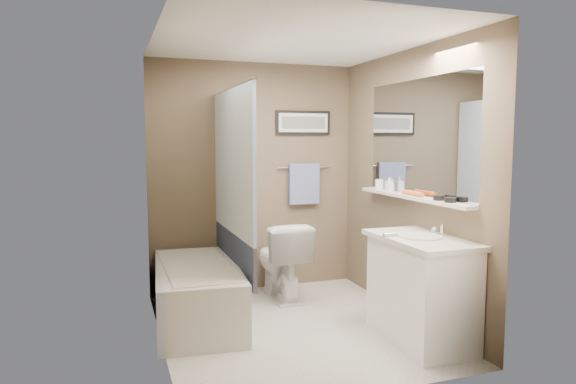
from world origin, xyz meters
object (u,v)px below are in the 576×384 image
object	(u,v)px
toilet	(281,260)
hair_brush_front	(416,194)
bathtub	(197,293)
hair_brush_back	(411,193)
vanity	(421,292)
glass_jar	(379,184)
soap_bottle	(389,184)
candle_bowl_far	(439,198)
candle_bowl_near	(450,200)

from	to	relation	value
toilet	hair_brush_front	world-z (taller)	hair_brush_front
bathtub	hair_brush_back	distance (m)	2.07
vanity	hair_brush_back	xyz separation A→B (m)	(0.19, 0.46, 0.74)
vanity	glass_jar	xyz separation A→B (m)	(0.19, 1.03, 0.77)
toilet	hair_brush_front	xyz separation A→B (m)	(0.88, -1.04, 0.75)
hair_brush_front	hair_brush_back	distance (m)	0.07
vanity	soap_bottle	bearing A→B (deg)	79.25
candle_bowl_far	hair_brush_front	distance (m)	0.33
toilet	candle_bowl_far	xyz separation A→B (m)	(0.88, -1.37, 0.74)
vanity	glass_jar	size ratio (longest dim) A/B	9.00
toilet	candle_bowl_far	world-z (taller)	candle_bowl_far
candle_bowl_near	hair_brush_back	distance (m)	0.55
hair_brush_back	soap_bottle	world-z (taller)	soap_bottle
toilet	glass_jar	bearing A→B (deg)	154.11
toilet	candle_bowl_near	world-z (taller)	candle_bowl_near
vanity	hair_brush_front	world-z (taller)	hair_brush_front
soap_bottle	bathtub	bearing A→B (deg)	173.46
vanity	candle_bowl_far	xyz separation A→B (m)	(0.19, 0.06, 0.73)
candle_bowl_near	soap_bottle	distance (m)	0.92
bathtub	toilet	bearing A→B (deg)	28.24
bathtub	hair_brush_front	xyz separation A→B (m)	(1.79, -0.65, 0.89)
candle_bowl_near	soap_bottle	xyz separation A→B (m)	(0.00, 0.92, 0.05)
candle_bowl_near	glass_jar	distance (m)	1.11
toilet	hair_brush_front	size ratio (longest dim) A/B	3.56
glass_jar	soap_bottle	distance (m)	0.19
bathtub	hair_brush_front	distance (m)	2.10
toilet	glass_jar	size ratio (longest dim) A/B	7.84
bathtub	candle_bowl_near	distance (m)	2.29
candle_bowl_near	hair_brush_front	distance (m)	0.47
bathtub	candle_bowl_near	size ratio (longest dim) A/B	16.67
hair_brush_back	glass_jar	size ratio (longest dim) A/B	2.20
candle_bowl_far	hair_brush_back	xyz separation A→B (m)	(0.00, 0.40, 0.00)
hair_brush_back	soap_bottle	distance (m)	0.37
soap_bottle	hair_brush_back	bearing A→B (deg)	-90.00
candle_bowl_near	hair_brush_back	world-z (taller)	hair_brush_back
vanity	hair_brush_back	size ratio (longest dim) A/B	4.09
candle_bowl_near	hair_brush_back	xyz separation A→B (m)	(0.00, 0.55, 0.00)
toilet	soap_bottle	bearing A→B (deg)	144.73
candle_bowl_far	hair_brush_front	world-z (taller)	hair_brush_front
toilet	hair_brush_front	distance (m)	1.55
candle_bowl_far	soap_bottle	size ratio (longest dim) A/B	0.67
bathtub	glass_jar	bearing A→B (deg)	4.28
vanity	toilet	bearing A→B (deg)	117.54
vanity	soap_bottle	distance (m)	1.16
candle_bowl_near	glass_jar	size ratio (longest dim) A/B	0.90
bathtub	candle_bowl_far	bearing A→B (deg)	-23.99
vanity	hair_brush_front	xyz separation A→B (m)	(0.19, 0.39, 0.74)
candle_bowl_near	glass_jar	bearing A→B (deg)	90.00
bathtub	vanity	bearing A→B (deg)	-28.28
hair_brush_front	candle_bowl_near	bearing A→B (deg)	-90.00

